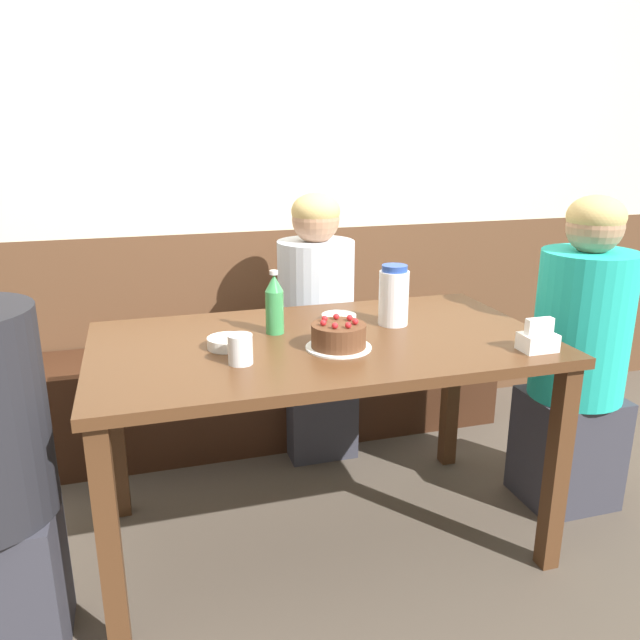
{
  "coord_description": "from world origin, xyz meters",
  "views": [
    {
      "loc": [
        -0.56,
        -1.87,
        1.42
      ],
      "look_at": [
        0.01,
        0.05,
        0.81
      ],
      "focal_mm": 35.0,
      "sensor_mm": 36.0,
      "label": 1
    }
  ],
  "objects_px": {
    "birthday_cake": "(339,336)",
    "napkin_holder": "(538,339)",
    "bowl_soup_white": "(227,342)",
    "water_pitcher": "(394,296)",
    "bowl_rice_small": "(339,318)",
    "soju_bottle": "(274,304)",
    "bench_seat": "(272,391)",
    "person_teal_shirt": "(316,330)",
    "person_grey_tee": "(578,361)",
    "glass_water_tall": "(240,349)"
  },
  "relations": [
    {
      "from": "bowl_soup_white",
      "to": "glass_water_tall",
      "type": "xyz_separation_m",
      "value": [
        0.02,
        -0.15,
        0.03
      ]
    },
    {
      "from": "bowl_soup_white",
      "to": "person_teal_shirt",
      "type": "xyz_separation_m",
      "value": [
        0.49,
        0.67,
        -0.21
      ]
    },
    {
      "from": "bench_seat",
      "to": "bowl_soup_white",
      "type": "height_order",
      "value": "bowl_soup_white"
    },
    {
      "from": "birthday_cake",
      "to": "napkin_holder",
      "type": "bearing_deg",
      "value": -18.44
    },
    {
      "from": "water_pitcher",
      "to": "bench_seat",
      "type": "bearing_deg",
      "value": 111.43
    },
    {
      "from": "soju_bottle",
      "to": "person_teal_shirt",
      "type": "distance_m",
      "value": 0.71
    },
    {
      "from": "water_pitcher",
      "to": "napkin_holder",
      "type": "xyz_separation_m",
      "value": [
        0.33,
        -0.39,
        -0.07
      ]
    },
    {
      "from": "bench_seat",
      "to": "water_pitcher",
      "type": "height_order",
      "value": "water_pitcher"
    },
    {
      "from": "water_pitcher",
      "to": "bowl_soup_white",
      "type": "bearing_deg",
      "value": -172.01
    },
    {
      "from": "bench_seat",
      "to": "napkin_holder",
      "type": "distance_m",
      "value": 1.41
    },
    {
      "from": "bowl_soup_white",
      "to": "water_pitcher",
      "type": "bearing_deg",
      "value": 7.99
    },
    {
      "from": "person_teal_shirt",
      "to": "birthday_cake",
      "type": "bearing_deg",
      "value": -10.9
    },
    {
      "from": "bench_seat",
      "to": "bowl_soup_white",
      "type": "distance_m",
      "value": 1.04
    },
    {
      "from": "birthday_cake",
      "to": "napkin_holder",
      "type": "height_order",
      "value": "napkin_holder"
    },
    {
      "from": "birthday_cake",
      "to": "soju_bottle",
      "type": "relative_size",
      "value": 0.96
    },
    {
      "from": "napkin_holder",
      "to": "person_grey_tee",
      "type": "relative_size",
      "value": 0.09
    },
    {
      "from": "birthday_cake",
      "to": "glass_water_tall",
      "type": "xyz_separation_m",
      "value": [
        -0.32,
        -0.05,
        0.0
      ]
    },
    {
      "from": "birthday_cake",
      "to": "glass_water_tall",
      "type": "bearing_deg",
      "value": -171.51
    },
    {
      "from": "person_teal_shirt",
      "to": "person_grey_tee",
      "type": "distance_m",
      "value": 1.09
    },
    {
      "from": "bowl_rice_small",
      "to": "soju_bottle",
      "type": "bearing_deg",
      "value": -166.54
    },
    {
      "from": "bowl_soup_white",
      "to": "bowl_rice_small",
      "type": "bearing_deg",
      "value": 20.94
    },
    {
      "from": "soju_bottle",
      "to": "glass_water_tall",
      "type": "relative_size",
      "value": 2.44
    },
    {
      "from": "bench_seat",
      "to": "glass_water_tall",
      "type": "relative_size",
      "value": 24.83
    },
    {
      "from": "soju_bottle",
      "to": "bowl_soup_white",
      "type": "distance_m",
      "value": 0.22
    },
    {
      "from": "person_teal_shirt",
      "to": "napkin_holder",
      "type": "bearing_deg",
      "value": 24.36
    },
    {
      "from": "napkin_holder",
      "to": "person_teal_shirt",
      "type": "distance_m",
      "value": 1.09
    },
    {
      "from": "napkin_holder",
      "to": "bowl_soup_white",
      "type": "relative_size",
      "value": 0.87
    },
    {
      "from": "birthday_cake",
      "to": "person_teal_shirt",
      "type": "xyz_separation_m",
      "value": [
        0.15,
        0.78,
        -0.23
      ]
    },
    {
      "from": "water_pitcher",
      "to": "napkin_holder",
      "type": "distance_m",
      "value": 0.51
    },
    {
      "from": "water_pitcher",
      "to": "soju_bottle",
      "type": "bearing_deg",
      "value": 177.41
    },
    {
      "from": "bowl_rice_small",
      "to": "person_teal_shirt",
      "type": "relative_size",
      "value": 0.11
    },
    {
      "from": "bowl_rice_small",
      "to": "bowl_soup_white",
      "type": "bearing_deg",
      "value": -159.06
    },
    {
      "from": "water_pitcher",
      "to": "bowl_rice_small",
      "type": "bearing_deg",
      "value": 155.97
    },
    {
      "from": "soju_bottle",
      "to": "person_teal_shirt",
      "type": "xyz_separation_m",
      "value": [
        0.31,
        0.57,
        -0.3
      ]
    },
    {
      "from": "birthday_cake",
      "to": "bowl_soup_white",
      "type": "bearing_deg",
      "value": 162.68
    },
    {
      "from": "birthday_cake",
      "to": "person_teal_shirt",
      "type": "relative_size",
      "value": 0.18
    },
    {
      "from": "bowl_soup_white",
      "to": "person_teal_shirt",
      "type": "height_order",
      "value": "person_teal_shirt"
    },
    {
      "from": "birthday_cake",
      "to": "soju_bottle",
      "type": "height_order",
      "value": "soju_bottle"
    },
    {
      "from": "bench_seat",
      "to": "water_pitcher",
      "type": "xyz_separation_m",
      "value": [
        0.29,
        -0.74,
        0.64
      ]
    },
    {
      "from": "bench_seat",
      "to": "birthday_cake",
      "type": "xyz_separation_m",
      "value": [
        0.03,
        -0.93,
        0.57
      ]
    },
    {
      "from": "bowl_rice_small",
      "to": "glass_water_tall",
      "type": "relative_size",
      "value": 1.39
    },
    {
      "from": "bench_seat",
      "to": "soju_bottle",
      "type": "relative_size",
      "value": 10.19
    },
    {
      "from": "soju_bottle",
      "to": "bench_seat",
      "type": "bearing_deg",
      "value": 79.6
    },
    {
      "from": "birthday_cake",
      "to": "bowl_soup_white",
      "type": "xyz_separation_m",
      "value": [
        -0.34,
        0.11,
        -0.02
      ]
    },
    {
      "from": "water_pitcher",
      "to": "bowl_rice_small",
      "type": "xyz_separation_m",
      "value": [
        -0.18,
        0.08,
        -0.09
      ]
    },
    {
      "from": "bench_seat",
      "to": "bowl_soup_white",
      "type": "relative_size",
      "value": 17.55
    },
    {
      "from": "bowl_soup_white",
      "to": "person_teal_shirt",
      "type": "relative_size",
      "value": 0.11
    },
    {
      "from": "water_pitcher",
      "to": "bowl_rice_small",
      "type": "relative_size",
      "value": 1.73
    },
    {
      "from": "bench_seat",
      "to": "bowl_rice_small",
      "type": "bearing_deg",
      "value": -80.15
    },
    {
      "from": "water_pitcher",
      "to": "person_grey_tee",
      "type": "relative_size",
      "value": 0.18
    }
  ]
}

